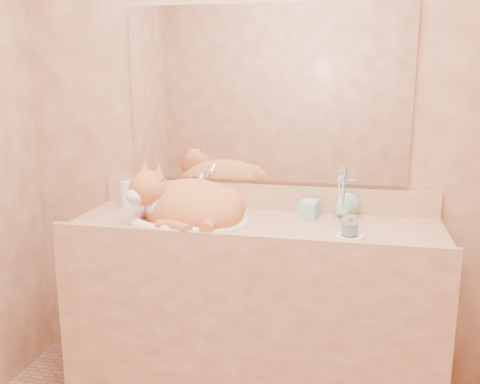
% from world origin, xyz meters
% --- Properties ---
extents(wall_back, '(2.40, 0.02, 2.50)m').
position_xyz_m(wall_back, '(0.00, 1.00, 1.25)').
color(wall_back, '#955E44').
rests_on(wall_back, ground).
extents(vanity_counter, '(1.60, 0.55, 0.85)m').
position_xyz_m(vanity_counter, '(0.00, 0.72, 0.42)').
color(vanity_counter, '#9B6545').
rests_on(vanity_counter, floor).
extents(mirror, '(1.30, 0.02, 0.80)m').
position_xyz_m(mirror, '(0.00, 0.99, 1.39)').
color(mirror, white).
rests_on(mirror, wall_back).
extents(sink_basin, '(0.61, 0.54, 0.16)m').
position_xyz_m(sink_basin, '(-0.29, 0.70, 0.93)').
color(sink_basin, white).
rests_on(sink_basin, vanity_counter).
extents(faucet, '(0.09, 0.14, 0.18)m').
position_xyz_m(faucet, '(-0.29, 0.91, 0.94)').
color(faucet, white).
rests_on(faucet, vanity_counter).
extents(cat, '(0.60, 0.55, 0.26)m').
position_xyz_m(cat, '(-0.30, 0.69, 0.94)').
color(cat, '#B45829').
rests_on(cat, sink_basin).
extents(soap_dispenser, '(0.08, 0.08, 0.16)m').
position_xyz_m(soap_dispenser, '(0.21, 0.83, 0.93)').
color(soap_dispenser, '#80CDB4').
rests_on(soap_dispenser, vanity_counter).
extents(toothbrush_cup, '(0.13, 0.13, 0.10)m').
position_xyz_m(toothbrush_cup, '(0.36, 0.86, 0.90)').
color(toothbrush_cup, '#80CDB4').
rests_on(toothbrush_cup, vanity_counter).
extents(toothbrushes, '(0.03, 0.03, 0.20)m').
position_xyz_m(toothbrushes, '(0.36, 0.86, 0.97)').
color(toothbrushes, silver).
rests_on(toothbrushes, toothbrush_cup).
extents(saucer, '(0.11, 0.11, 0.01)m').
position_xyz_m(saucer, '(0.41, 0.61, 0.85)').
color(saucer, silver).
rests_on(saucer, vanity_counter).
extents(water_glass, '(0.07, 0.07, 0.08)m').
position_xyz_m(water_glass, '(0.41, 0.61, 0.90)').
color(water_glass, white).
rests_on(water_glass, saucer).
extents(lotion_bottle, '(0.05, 0.05, 0.13)m').
position_xyz_m(lotion_bottle, '(-0.66, 0.88, 0.91)').
color(lotion_bottle, silver).
rests_on(lotion_bottle, vanity_counter).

